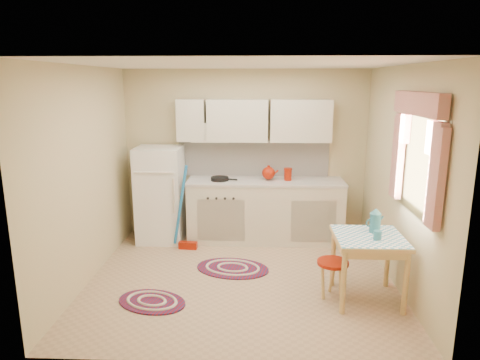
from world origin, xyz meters
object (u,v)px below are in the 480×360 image
at_px(base_cabinets, 265,212).
at_px(table, 367,268).
at_px(fridge, 160,194).
at_px(stool, 332,279).

bearing_deg(base_cabinets, table, -58.40).
relative_size(fridge, stool, 3.33).
xyz_separation_m(fridge, base_cabinets, (1.54, 0.05, -0.26)).
bearing_deg(table, stool, 174.92).
height_order(base_cabinets, stool, base_cabinets).
height_order(base_cabinets, table, base_cabinets).
bearing_deg(fridge, stool, -36.41).
distance_m(fridge, table, 3.13).
bearing_deg(base_cabinets, fridge, -178.14).
xyz_separation_m(base_cabinets, stool, (0.71, -1.71, -0.23)).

